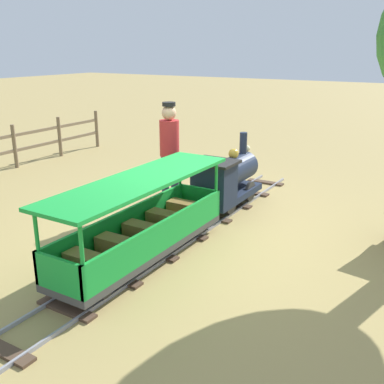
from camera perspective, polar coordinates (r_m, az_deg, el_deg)
The scene contains 5 objects.
ground_plane at distance 6.28m, azimuth 0.15°, elevation -4.71°, with size 60.00×60.00×0.00m, color #A38C51.
track at distance 6.09m, azimuth -0.97°, elevation -5.28°, with size 0.67×6.40×0.04m.
locomotive at distance 6.94m, azimuth 4.36°, elevation 1.71°, with size 0.63×1.45×1.07m.
passenger_car at distance 5.25m, azimuth -6.22°, elevation -4.48°, with size 0.73×2.70×0.97m.
conductor_person at distance 7.00m, azimuth -2.86°, elevation 5.84°, with size 0.30×0.30×1.62m.
Camera 1 is at (2.97, -4.98, 2.40)m, focal length 42.32 mm.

